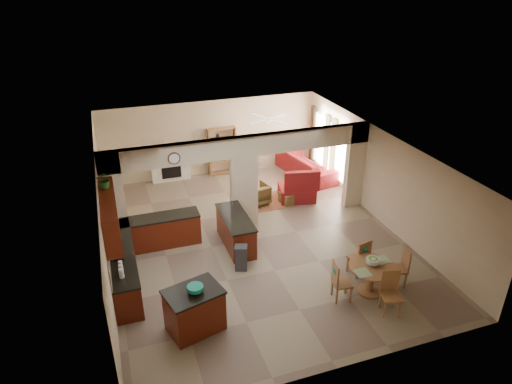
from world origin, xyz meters
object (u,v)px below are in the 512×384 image
object	(u,v)px
kitchen_island	(195,310)
sofa	(307,165)
armchair	(257,194)
dining_table	(371,275)

from	to	relation	value
kitchen_island	sofa	world-z (taller)	kitchen_island
kitchen_island	armchair	size ratio (longest dim) A/B	1.82
dining_table	armchair	world-z (taller)	dining_table
dining_table	armchair	size ratio (longest dim) A/B	1.51
sofa	armchair	size ratio (longest dim) A/B	3.75
dining_table	armchair	distance (m)	5.37
kitchen_island	armchair	distance (m)	6.02
armchair	dining_table	bearing A→B (deg)	88.88
kitchen_island	armchair	bearing A→B (deg)	43.09
kitchen_island	dining_table	world-z (taller)	kitchen_island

